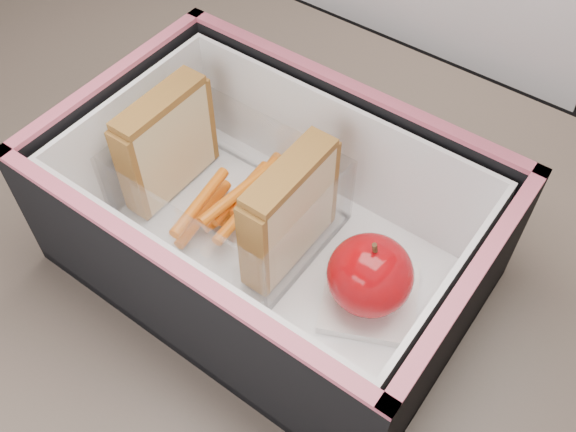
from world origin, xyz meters
name	(u,v)px	position (x,y,z in m)	size (l,w,h in m)	color
kitchen_table	(285,379)	(0.00, 0.00, 0.66)	(1.20, 0.80, 0.75)	brown
lunch_bag	(274,208)	(-0.05, 0.05, 0.82)	(0.33, 0.30, 0.32)	black
plastic_tub	(227,190)	(-0.10, 0.06, 0.80)	(0.17, 0.12, 0.07)	white
sandwich_left	(167,143)	(-0.17, 0.06, 0.82)	(0.02, 0.09, 0.10)	#DDBA87
sandwich_right	(290,212)	(-0.04, 0.06, 0.82)	(0.03, 0.09, 0.10)	#DDBA87
carrot_sticks	(233,200)	(-0.10, 0.06, 0.78)	(0.05, 0.13, 0.03)	#E7581B
paper_napkin	(370,297)	(0.04, 0.06, 0.77)	(0.07, 0.08, 0.01)	white
red_apple	(370,275)	(0.04, 0.05, 0.80)	(0.08, 0.08, 0.07)	maroon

